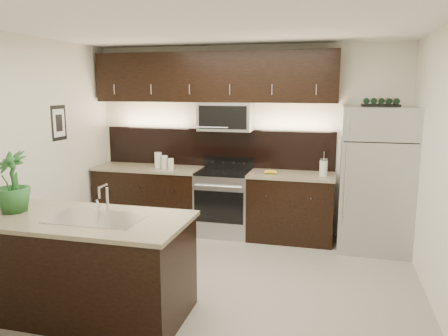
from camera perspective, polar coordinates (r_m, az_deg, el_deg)
name	(u,v)px	position (r m, az deg, el deg)	size (l,w,h in m)	color
ground	(208,285)	(4.90, -2.13, -14.99)	(4.50, 4.50, 0.00)	gray
room_walls	(195,129)	(4.44, -3.79, 5.15)	(4.52, 4.02, 2.71)	silver
counter_run	(211,201)	(6.39, -1.77, -4.38)	(3.51, 0.65, 0.94)	black
upper_fixtures	(215,85)	(6.31, -1.25, 10.77)	(3.49, 0.40, 1.66)	black
island	(85,265)	(4.36, -17.73, -12.04)	(1.96, 0.96, 0.94)	black
sink_faucet	(97,216)	(4.14, -16.25, -6.09)	(0.84, 0.50, 0.28)	silver
refrigerator	(376,179)	(6.01, 19.18, -1.36)	(0.90, 0.81, 1.87)	#B2B2B7
wine_rack	(380,102)	(5.89, 19.76, 8.07)	(0.46, 0.29, 0.11)	black
plant	(12,182)	(4.57, -25.95, -1.66)	(0.32, 0.32, 0.58)	#265F27
canisters	(163,162)	(6.41, -7.99, 0.82)	(0.33, 0.19, 0.23)	silver
french_press	(323,167)	(5.97, 12.86, 0.11)	(0.11, 0.11, 0.32)	silver
bananas	(267,172)	(6.02, 5.69, -0.47)	(0.18, 0.14, 0.06)	gold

